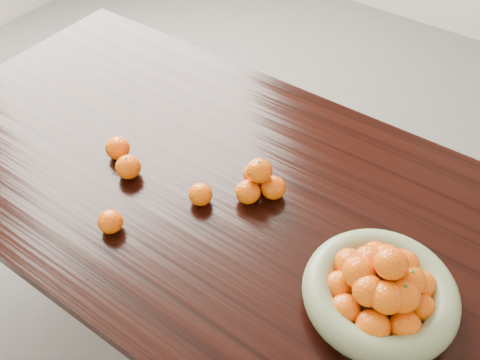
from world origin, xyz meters
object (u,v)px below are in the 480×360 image
Objects in this scene: dining_table at (231,211)px; loose_orange_0 at (128,167)px; fruit_bowl at (381,290)px; orange_pyramid at (259,181)px.

dining_table is 28.47× the size of loose_orange_0.
orange_pyramid is at bearing 162.79° from fruit_bowl.
fruit_bowl reaches higher than dining_table.
loose_orange_0 is at bearing -155.23° from dining_table.
fruit_bowl is at bearing -17.21° from orange_pyramid.
dining_table is 5.85× the size of fruit_bowl.
dining_table is 14.96× the size of orange_pyramid.
fruit_bowl is (0.47, -0.09, 0.14)m from dining_table.
dining_table is 0.31m from loose_orange_0.
fruit_bowl is 0.42m from orange_pyramid.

